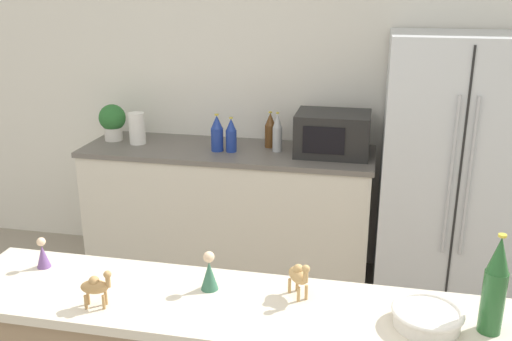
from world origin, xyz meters
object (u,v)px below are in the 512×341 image
(camel_figurine, at_px, (96,286))
(refrigerator, at_px, (451,173))
(back_bottle_2, at_px, (231,135))
(paper_towel_roll, at_px, (137,128))
(wine_bottle, at_px, (495,286))
(microwave, at_px, (333,134))
(back_bottle_3, at_px, (217,133))
(fruit_bowl, at_px, (427,317))
(wise_man_figurine_crimson, at_px, (43,254))
(back_bottle_1, at_px, (277,133))
(wise_man_figurine_purple, at_px, (209,273))
(back_bottle_0, at_px, (270,130))
(potted_plant, at_px, (112,121))
(camel_figurine_second, at_px, (299,275))

(camel_figurine, bearing_deg, refrigerator, 55.86)
(back_bottle_2, distance_m, camel_figurine, 2.03)
(paper_towel_roll, height_order, wine_bottle, wine_bottle)
(microwave, relative_size, back_bottle_3, 1.89)
(fruit_bowl, bearing_deg, wine_bottle, 3.14)
(microwave, relative_size, camel_figurine, 3.53)
(microwave, distance_m, back_bottle_2, 0.67)
(wise_man_figurine_crimson, bearing_deg, back_bottle_3, 83.95)
(back_bottle_1, distance_m, wine_bottle, 2.23)
(back_bottle_2, height_order, wise_man_figurine_purple, back_bottle_2)
(back_bottle_0, xyz_separation_m, back_bottle_2, (-0.24, -0.16, -0.01))
(potted_plant, relative_size, back_bottle_0, 1.04)
(wise_man_figurine_purple, bearing_deg, back_bottle_2, 101.84)
(back_bottle_1, distance_m, fruit_bowl, 2.15)
(microwave, relative_size, wise_man_figurine_crimson, 3.87)
(wise_man_figurine_crimson, bearing_deg, wise_man_figurine_purple, -2.34)
(fruit_bowl, bearing_deg, wise_man_figurine_purple, 173.96)
(paper_towel_roll, distance_m, wise_man_figurine_purple, 2.18)
(camel_figurine_second, relative_size, wise_man_figurine_crimson, 1.17)
(paper_towel_roll, relative_size, wise_man_figurine_purple, 1.49)
(paper_towel_roll, distance_m, fruit_bowl, 2.69)
(camel_figurine_second, relative_size, wise_man_figurine_purple, 0.98)
(back_bottle_2, xyz_separation_m, fruit_bowl, (1.13, -1.91, -0.04))
(back_bottle_0, distance_m, wine_bottle, 2.34)
(camel_figurine, bearing_deg, paper_towel_roll, 109.57)
(back_bottle_3, xyz_separation_m, wise_man_figurine_crimson, (-0.19, -1.81, -0.02))
(refrigerator, xyz_separation_m, wise_man_figurine_crimson, (-1.72, -1.82, 0.15))
(potted_plant, relative_size, back_bottle_2, 1.10)
(back_bottle_2, bearing_deg, wine_bottle, -55.24)
(potted_plant, xyz_separation_m, wise_man_figurine_purple, (1.29, -1.94, -0.04))
(potted_plant, distance_m, microwave, 1.57)
(potted_plant, bearing_deg, wise_man_figurine_crimson, -72.25)
(paper_towel_roll, relative_size, camel_figurine_second, 1.52)
(back_bottle_0, height_order, back_bottle_3, back_bottle_3)
(back_bottle_2, bearing_deg, camel_figurine_second, -68.87)
(potted_plant, bearing_deg, camel_figurine, -66.06)
(paper_towel_roll, xyz_separation_m, back_bottle_1, (1.00, 0.02, 0.02))
(wine_bottle, distance_m, fruit_bowl, 0.23)
(back_bottle_3, distance_m, camel_figurine, 2.03)
(fruit_bowl, distance_m, camel_figurine, 1.09)
(paper_towel_roll, bearing_deg, wine_bottle, -44.20)
(wise_man_figurine_purple, bearing_deg, refrigerator, 60.57)
(refrigerator, relative_size, back_bottle_3, 6.80)
(refrigerator, relative_size, paper_towel_roll, 7.82)
(fruit_bowl, bearing_deg, refrigerator, 81.26)
(potted_plant, distance_m, wise_man_figurine_crimson, 2.01)
(back_bottle_1, relative_size, back_bottle_2, 1.13)
(camel_figurine, bearing_deg, potted_plant, 113.94)
(back_bottle_3, xyz_separation_m, fruit_bowl, (1.23, -1.91, -0.04))
(paper_towel_roll, distance_m, back_bottle_2, 0.70)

